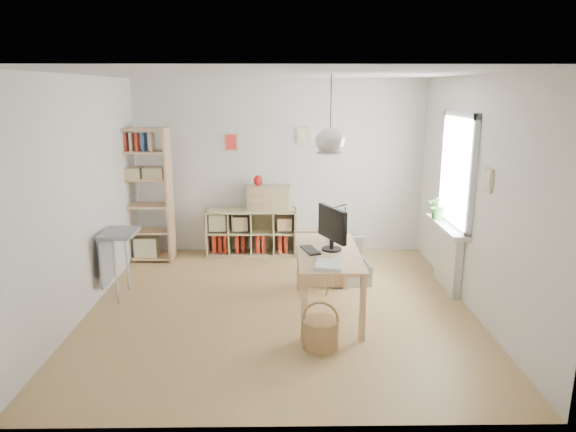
{
  "coord_description": "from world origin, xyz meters",
  "views": [
    {
      "loc": [
        0.02,
        -5.71,
        2.54
      ],
      "look_at": [
        0.1,
        0.3,
        1.05
      ],
      "focal_mm": 32.0,
      "sensor_mm": 36.0,
      "label": 1
    }
  ],
  "objects_px": {
    "cube_shelf": "(250,235)",
    "storage_chest": "(348,269)",
    "chair": "(312,258)",
    "monitor": "(332,226)",
    "desk": "(328,259)",
    "drawer_chest": "(269,198)",
    "tall_bookshelf": "(143,190)"
  },
  "relations": [
    {
      "from": "cube_shelf",
      "to": "tall_bookshelf",
      "type": "bearing_deg",
      "value": -169.81
    },
    {
      "from": "desk",
      "to": "chair",
      "type": "distance_m",
      "value": 0.76
    },
    {
      "from": "cube_shelf",
      "to": "chair",
      "type": "height_order",
      "value": "chair"
    },
    {
      "from": "desk",
      "to": "storage_chest",
      "type": "xyz_separation_m",
      "value": [
        0.37,
        0.97,
        -0.47
      ]
    },
    {
      "from": "desk",
      "to": "tall_bookshelf",
      "type": "xyz_separation_m",
      "value": [
        -2.59,
        1.95,
        0.43
      ]
    },
    {
      "from": "tall_bookshelf",
      "to": "drawer_chest",
      "type": "distance_m",
      "value": 1.89
    },
    {
      "from": "desk",
      "to": "tall_bookshelf",
      "type": "bearing_deg",
      "value": 142.99
    },
    {
      "from": "tall_bookshelf",
      "to": "storage_chest",
      "type": "distance_m",
      "value": 3.24
    },
    {
      "from": "cube_shelf",
      "to": "storage_chest",
      "type": "bearing_deg",
      "value": -42.2
    },
    {
      "from": "tall_bookshelf",
      "to": "drawer_chest",
      "type": "relative_size",
      "value": 3.03
    },
    {
      "from": "desk",
      "to": "chair",
      "type": "relative_size",
      "value": 1.98
    },
    {
      "from": "monitor",
      "to": "drawer_chest",
      "type": "bearing_deg",
      "value": 86.1
    },
    {
      "from": "desk",
      "to": "monitor",
      "type": "height_order",
      "value": "monitor"
    },
    {
      "from": "desk",
      "to": "storage_chest",
      "type": "height_order",
      "value": "desk"
    },
    {
      "from": "storage_chest",
      "to": "drawer_chest",
      "type": "xyz_separation_m",
      "value": [
        -1.1,
        1.22,
        0.72
      ]
    },
    {
      "from": "chair",
      "to": "cube_shelf",
      "type": "bearing_deg",
      "value": 116.91
    },
    {
      "from": "monitor",
      "to": "drawer_chest",
      "type": "height_order",
      "value": "monitor"
    },
    {
      "from": "desk",
      "to": "chair",
      "type": "height_order",
      "value": "chair"
    },
    {
      "from": "desk",
      "to": "storage_chest",
      "type": "bearing_deg",
      "value": 68.97
    },
    {
      "from": "tall_bookshelf",
      "to": "chair",
      "type": "distance_m",
      "value": 2.82
    },
    {
      "from": "tall_bookshelf",
      "to": "monitor",
      "type": "relative_size",
      "value": 3.66
    },
    {
      "from": "tall_bookshelf",
      "to": "cube_shelf",
      "type": "bearing_deg",
      "value": 10.19
    },
    {
      "from": "desk",
      "to": "cube_shelf",
      "type": "height_order",
      "value": "desk"
    },
    {
      "from": "storage_chest",
      "to": "monitor",
      "type": "height_order",
      "value": "monitor"
    },
    {
      "from": "tall_bookshelf",
      "to": "drawer_chest",
      "type": "bearing_deg",
      "value": 7.34
    },
    {
      "from": "desk",
      "to": "cube_shelf",
      "type": "relative_size",
      "value": 1.07
    },
    {
      "from": "drawer_chest",
      "to": "cube_shelf",
      "type": "bearing_deg",
      "value": 176.15
    },
    {
      "from": "cube_shelf",
      "to": "monitor",
      "type": "xyz_separation_m",
      "value": [
        1.07,
        -2.2,
        0.73
      ]
    },
    {
      "from": "cube_shelf",
      "to": "chair",
      "type": "relative_size",
      "value": 1.85
    },
    {
      "from": "desk",
      "to": "monitor",
      "type": "bearing_deg",
      "value": 38.3
    },
    {
      "from": "tall_bookshelf",
      "to": "drawer_chest",
      "type": "xyz_separation_m",
      "value": [
        1.86,
        0.24,
        -0.18
      ]
    },
    {
      "from": "chair",
      "to": "monitor",
      "type": "relative_size",
      "value": 1.38
    }
  ]
}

